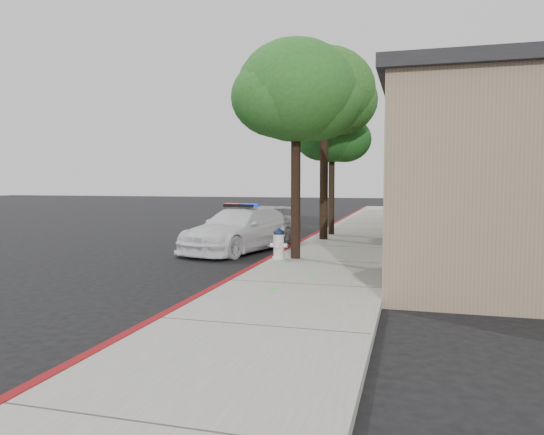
{
  "coord_description": "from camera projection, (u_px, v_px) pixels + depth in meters",
  "views": [
    {
      "loc": [
        3.65,
        -9.66,
        2.14
      ],
      "look_at": [
        0.3,
        2.52,
        1.26
      ],
      "focal_mm": 33.54,
      "sensor_mm": 36.0,
      "label": 1
    }
  ],
  "objects": [
    {
      "name": "ground",
      "position": [
        225.0,
        287.0,
        10.4
      ],
      "size": [
        120.0,
        120.0,
        0.0
      ],
      "primitive_type": "plane",
      "color": "black",
      "rests_on": "ground"
    },
    {
      "name": "sidewalk",
      "position": [
        326.0,
        264.0,
        12.86
      ],
      "size": [
        3.2,
        60.0,
        0.15
      ],
      "primitive_type": "cube",
      "color": "gray",
      "rests_on": "ground"
    },
    {
      "name": "red_curb",
      "position": [
        268.0,
        261.0,
        13.27
      ],
      "size": [
        0.14,
        60.0,
        0.16
      ],
      "primitive_type": "cube",
      "color": "maroon",
      "rests_on": "ground"
    },
    {
      "name": "clapboard_building",
      "position": [
        505.0,
        183.0,
        17.15
      ],
      "size": [
        7.3,
        20.89,
        4.24
      ],
      "color": "#8B765B",
      "rests_on": "ground"
    },
    {
      "name": "police_car",
      "position": [
        241.0,
        229.0,
        15.68
      ],
      "size": [
        3.18,
        5.04,
        1.48
      ],
      "rotation": [
        0.0,
        0.0,
        -0.29
      ],
      "color": "white",
      "rests_on": "ground"
    },
    {
      "name": "fire_hydrant",
      "position": [
        279.0,
        243.0,
        13.16
      ],
      "size": [
        0.46,
        0.4,
        0.8
      ],
      "rotation": [
        0.0,
        0.0,
        0.09
      ],
      "color": "silver",
      "rests_on": "sidewalk"
    },
    {
      "name": "street_tree_near",
      "position": [
        296.0,
        95.0,
        13.0
      ],
      "size": [
        3.26,
        3.08,
        5.65
      ],
      "rotation": [
        0.0,
        0.0,
        -0.05
      ],
      "color": "black",
      "rests_on": "sidewalk"
    },
    {
      "name": "street_tree_mid",
      "position": [
        325.0,
        95.0,
        17.49
      ],
      "size": [
        3.55,
        3.54,
        6.63
      ],
      "rotation": [
        0.0,
        0.0,
        0.15
      ],
      "color": "black",
      "rests_on": "sidewalk"
    },
    {
      "name": "street_tree_far",
      "position": [
        332.0,
        136.0,
        19.16
      ],
      "size": [
        2.86,
        2.63,
        4.97
      ],
      "rotation": [
        0.0,
        0.0,
        -0.33
      ],
      "color": "black",
      "rests_on": "sidewalk"
    }
  ]
}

